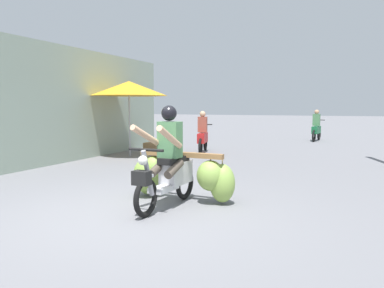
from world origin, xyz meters
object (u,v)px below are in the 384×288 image
object	(u,v)px
market_umbrella_near_shop	(129,88)
produce_crate	(153,148)
motorbike_distant_ahead_right	(316,128)
motorbike_main_loaded	(174,172)
motorbike_distant_ahead_left	(203,136)

from	to	relation	value
market_umbrella_near_shop	produce_crate	world-z (taller)	market_umbrella_near_shop
motorbike_distant_ahead_right	produce_crate	distance (m)	8.29
motorbike_main_loaded	motorbike_distant_ahead_right	bearing A→B (deg)	85.23
motorbike_distant_ahead_left	produce_crate	bearing A→B (deg)	-147.19
market_umbrella_near_shop	motorbike_distant_ahead_left	bearing A→B (deg)	46.21
market_umbrella_near_shop	produce_crate	bearing A→B (deg)	69.78
motorbike_main_loaded	market_umbrella_near_shop	xyz separation A→B (m)	(-3.79, 4.74, 1.61)
motorbike_distant_ahead_right	produce_crate	bearing A→B (deg)	-123.01
motorbike_main_loaded	motorbike_distant_ahead_right	size ratio (longest dim) A/B	1.18
motorbike_main_loaded	motorbike_distant_ahead_left	xyz separation A→B (m)	(-2.06, 6.55, 0.07)
motorbike_distant_ahead_left	market_umbrella_near_shop	size ratio (longest dim) A/B	0.68
motorbike_distant_ahead_left	market_umbrella_near_shop	world-z (taller)	market_umbrella_near_shop
motorbike_distant_ahead_left	motorbike_distant_ahead_right	bearing A→B (deg)	62.76
produce_crate	motorbike_distant_ahead_right	bearing A→B (deg)	56.99
motorbike_distant_ahead_right	market_umbrella_near_shop	distance (m)	9.35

